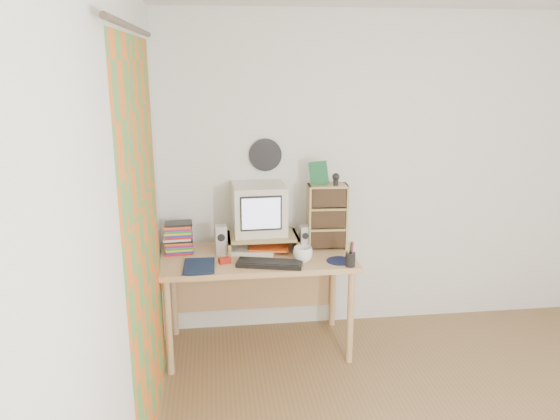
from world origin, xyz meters
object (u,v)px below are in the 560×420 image
object	(u,v)px
desk	(257,269)
crt_monitor	(259,210)
dvd_stack	(178,235)
diary	(183,265)
cd_rack	(327,217)
keyboard	(270,264)
mug	(303,254)

from	to	relation	value
desk	crt_monitor	distance (m)	0.45
dvd_stack	crt_monitor	bearing A→B (deg)	-1.20
diary	dvd_stack	bearing A→B (deg)	99.54
cd_rack	dvd_stack	bearing A→B (deg)	-177.50
desk	keyboard	world-z (taller)	keyboard
desk	diary	distance (m)	0.61
mug	diary	xyz separation A→B (m)	(-0.83, -0.03, -0.03)
dvd_stack	diary	distance (m)	0.35
crt_monitor	mug	bearing A→B (deg)	-51.68
keyboard	diary	world-z (taller)	diary
desk	diary	bearing A→B (deg)	-152.70
cd_rack	diary	xyz separation A→B (m)	(-1.06, -0.31, -0.22)
cd_rack	desk	bearing A→B (deg)	-172.42
crt_monitor	cd_rack	world-z (taller)	cd_rack
dvd_stack	mug	xyz separation A→B (m)	(0.88, -0.30, -0.09)
crt_monitor	dvd_stack	world-z (taller)	crt_monitor
desk	crt_monitor	world-z (taller)	crt_monitor
keyboard	diary	bearing A→B (deg)	-166.91
cd_rack	keyboard	bearing A→B (deg)	-141.84
keyboard	diary	distance (m)	0.59
desk	dvd_stack	size ratio (longest dim) A/B	4.99
crt_monitor	keyboard	xyz separation A→B (m)	(0.04, -0.38, -0.29)
crt_monitor	cd_rack	bearing A→B (deg)	-7.12
desk	cd_rack	bearing A→B (deg)	4.29
mug	diary	bearing A→B (deg)	-177.97
crt_monitor	diary	distance (m)	0.72
cd_rack	crt_monitor	bearing A→B (deg)	178.08
cd_rack	mug	bearing A→B (deg)	-126.12
desk	mug	xyz separation A→B (m)	(0.31, -0.24, 0.19)
desk	mug	world-z (taller)	mug
dvd_stack	mug	size ratio (longest dim) A/B	2.05
crt_monitor	mug	xyz separation A→B (m)	(0.28, -0.33, -0.25)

